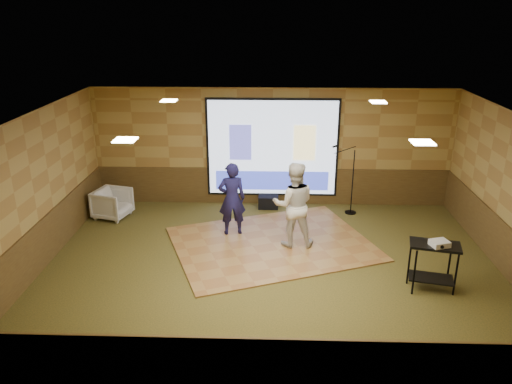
{
  "coord_description": "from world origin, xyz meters",
  "views": [
    {
      "loc": [
        -0.0,
        -8.68,
        4.84
      ],
      "look_at": [
        -0.32,
        0.81,
        1.3
      ],
      "focal_mm": 35.0,
      "sensor_mm": 36.0,
      "label": 1
    }
  ],
  "objects_px": {
    "projector": "(440,243)",
    "projector_screen": "(272,149)",
    "player_left": "(232,199)",
    "duffel_bag": "(268,202)",
    "av_table": "(433,258)",
    "banquet_chair": "(112,203)",
    "mic_stand": "(349,194)",
    "player_right": "(294,205)",
    "dance_floor": "(272,244)"
  },
  "relations": [
    {
      "from": "projector_screen",
      "to": "player_right",
      "type": "bearing_deg",
      "value": -79.18
    },
    {
      "from": "av_table",
      "to": "duffel_bag",
      "type": "height_order",
      "value": "av_table"
    },
    {
      "from": "dance_floor",
      "to": "player_left",
      "type": "distance_m",
      "value": 1.32
    },
    {
      "from": "dance_floor",
      "to": "av_table",
      "type": "xyz_separation_m",
      "value": [
        2.87,
        -1.73,
        0.61
      ]
    },
    {
      "from": "player_left",
      "to": "duffel_bag",
      "type": "bearing_deg",
      "value": -127.53
    },
    {
      "from": "player_left",
      "to": "duffel_bag",
      "type": "relative_size",
      "value": 3.29
    },
    {
      "from": "projector_screen",
      "to": "dance_floor",
      "type": "distance_m",
      "value": 2.79
    },
    {
      "from": "av_table",
      "to": "mic_stand",
      "type": "distance_m",
      "value": 3.69
    },
    {
      "from": "player_right",
      "to": "projector",
      "type": "xyz_separation_m",
      "value": [
        2.48,
        -1.77,
        0.01
      ]
    },
    {
      "from": "projector_screen",
      "to": "mic_stand",
      "type": "xyz_separation_m",
      "value": [
        1.92,
        -0.55,
        -0.98
      ]
    },
    {
      "from": "projector_screen",
      "to": "projector",
      "type": "relative_size",
      "value": 10.97
    },
    {
      "from": "projector",
      "to": "player_right",
      "type": "bearing_deg",
      "value": 127.89
    },
    {
      "from": "player_left",
      "to": "mic_stand",
      "type": "relative_size",
      "value": 0.95
    },
    {
      "from": "projector",
      "to": "mic_stand",
      "type": "bearing_deg",
      "value": 89.12
    },
    {
      "from": "av_table",
      "to": "projector",
      "type": "bearing_deg",
      "value": -61.38
    },
    {
      "from": "projector",
      "to": "player_left",
      "type": "bearing_deg",
      "value": 132.47
    },
    {
      "from": "player_right",
      "to": "av_table",
      "type": "relative_size",
      "value": 2.01
    },
    {
      "from": "projector",
      "to": "projector_screen",
      "type": "bearing_deg",
      "value": 108.51
    },
    {
      "from": "dance_floor",
      "to": "player_left",
      "type": "height_order",
      "value": "player_left"
    },
    {
      "from": "dance_floor",
      "to": "projector",
      "type": "relative_size",
      "value": 13.51
    },
    {
      "from": "player_left",
      "to": "banquet_chair",
      "type": "height_order",
      "value": "player_left"
    },
    {
      "from": "duffel_bag",
      "to": "av_table",
      "type": "bearing_deg",
      "value": -52.06
    },
    {
      "from": "projector",
      "to": "duffel_bag",
      "type": "bearing_deg",
      "value": 111.15
    },
    {
      "from": "duffel_bag",
      "to": "mic_stand",
      "type": "bearing_deg",
      "value": -7.76
    },
    {
      "from": "dance_floor",
      "to": "projector",
      "type": "bearing_deg",
      "value": -31.74
    },
    {
      "from": "projector",
      "to": "banquet_chair",
      "type": "bearing_deg",
      "value": 138.43
    },
    {
      "from": "projector_screen",
      "to": "player_right",
      "type": "height_order",
      "value": "projector_screen"
    },
    {
      "from": "projector_screen",
      "to": "duffel_bag",
      "type": "distance_m",
      "value": 1.35
    },
    {
      "from": "mic_stand",
      "to": "banquet_chair",
      "type": "distance_m",
      "value": 5.8
    },
    {
      "from": "mic_stand",
      "to": "banquet_chair",
      "type": "xyz_separation_m",
      "value": [
        -5.78,
        -0.47,
        -0.14
      ]
    },
    {
      "from": "projector_screen",
      "to": "player_left",
      "type": "relative_size",
      "value": 2.0
    },
    {
      "from": "dance_floor",
      "to": "player_right",
      "type": "xyz_separation_m",
      "value": [
        0.44,
        -0.04,
        0.93
      ]
    },
    {
      "from": "dance_floor",
      "to": "mic_stand",
      "type": "bearing_deg",
      "value": 43.95
    },
    {
      "from": "mic_stand",
      "to": "duffel_bag",
      "type": "xyz_separation_m",
      "value": [
        -2.0,
        0.27,
        -0.34
      ]
    },
    {
      "from": "duffel_bag",
      "to": "banquet_chair",
      "type": "bearing_deg",
      "value": -168.95
    },
    {
      "from": "projector_screen",
      "to": "duffel_bag",
      "type": "height_order",
      "value": "projector_screen"
    },
    {
      "from": "dance_floor",
      "to": "player_left",
      "type": "xyz_separation_m",
      "value": [
        -0.9,
        0.48,
        0.84
      ]
    },
    {
      "from": "projector_screen",
      "to": "duffel_bag",
      "type": "xyz_separation_m",
      "value": [
        -0.09,
        -0.27,
        -1.32
      ]
    },
    {
      "from": "dance_floor",
      "to": "banquet_chair",
      "type": "bearing_deg",
      "value": 160.72
    },
    {
      "from": "player_left",
      "to": "projector",
      "type": "height_order",
      "value": "player_left"
    },
    {
      "from": "projector_screen",
      "to": "projector",
      "type": "height_order",
      "value": "projector_screen"
    },
    {
      "from": "player_right",
      "to": "mic_stand",
      "type": "height_order",
      "value": "player_right"
    },
    {
      "from": "dance_floor",
      "to": "mic_stand",
      "type": "xyz_separation_m",
      "value": [
        1.89,
        1.82,
        0.48
      ]
    },
    {
      "from": "player_left",
      "to": "banquet_chair",
      "type": "xyz_separation_m",
      "value": [
        -2.98,
        0.88,
        -0.5
      ]
    },
    {
      "from": "projector_screen",
      "to": "dance_floor",
      "type": "bearing_deg",
      "value": -89.46
    },
    {
      "from": "dance_floor",
      "to": "projector",
      "type": "distance_m",
      "value": 3.56
    },
    {
      "from": "player_right",
      "to": "av_table",
      "type": "bearing_deg",
      "value": 142.73
    },
    {
      "from": "av_table",
      "to": "banquet_chair",
      "type": "xyz_separation_m",
      "value": [
        -6.76,
        3.09,
        -0.27
      ]
    },
    {
      "from": "projector_screen",
      "to": "av_table",
      "type": "distance_m",
      "value": 5.09
    },
    {
      "from": "av_table",
      "to": "mic_stand",
      "type": "relative_size",
      "value": 0.52
    }
  ]
}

